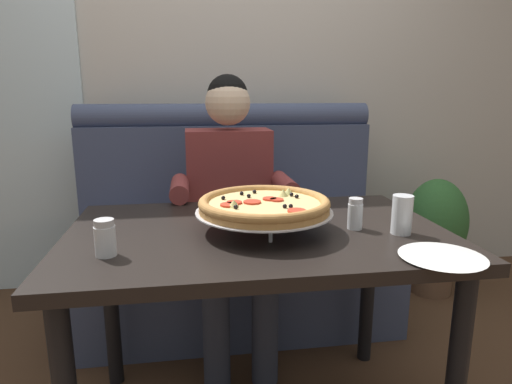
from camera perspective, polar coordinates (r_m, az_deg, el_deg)
name	(u,v)px	position (r m, az deg, el deg)	size (l,w,h in m)	color
back_wall_with_window	(221,57)	(2.83, -4.56, 17.00)	(6.00, 0.12, 2.80)	beige
booth_bench	(232,243)	(2.39, -3.10, -6.58)	(1.63, 0.78, 1.13)	#424C6B
dining_table	(257,256)	(1.49, 0.13, -8.36)	(1.24, 0.80, 0.75)	black
diner_main	(231,198)	(2.05, -3.28, -0.83)	(0.54, 0.64, 1.27)	#2D3342
pizza	(264,205)	(1.43, 1.06, -1.73)	(0.45, 0.45, 0.12)	silver
shaker_oregano	(105,240)	(1.29, -18.94, -5.95)	(0.06, 0.06, 0.10)	white
shaker_parmesan	(355,216)	(1.49, 12.72, -3.04)	(0.05, 0.05, 0.10)	white
plate_near_left	(442,255)	(1.31, 23.00, -7.49)	(0.23, 0.23, 0.02)	white
drinking_glass	(402,217)	(1.48, 18.38, -3.09)	(0.06, 0.06, 0.13)	silver
patio_chair	(43,178)	(3.89, -25.92, 1.66)	(0.42, 0.43, 0.86)	black
potted_plant	(435,231)	(2.83, 22.18, -4.67)	(0.36, 0.36, 0.70)	brown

